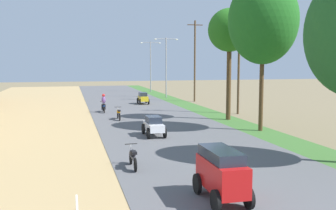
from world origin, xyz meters
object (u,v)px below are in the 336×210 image
(streetlamp_mid, at_px, (151,63))
(utility_pole_near, at_px, (239,61))
(median_tree_second, at_px, (263,21))
(motorbike_ahead_fifth, at_px, (104,104))
(car_van_red, at_px, (221,172))
(utility_pole_far, at_px, (195,60))
(car_sedan_white, at_px, (154,125))
(motorbike_ahead_third, at_px, (133,156))
(motorbike_ahead_fourth, at_px, (119,113))
(median_tree_third, at_px, (230,31))
(streetlamp_near, at_px, (166,63))
(car_hatchback_yellow, at_px, (143,98))

(streetlamp_mid, distance_m, utility_pole_near, 26.95)
(median_tree_second, xyz_separation_m, motorbike_ahead_fifth, (-9.18, 11.98, -6.31))
(car_van_red, height_order, motorbike_ahead_fifth, car_van_red)
(utility_pole_near, xyz_separation_m, motorbike_ahead_fifth, (-11.41, 3.48, -3.75))
(car_van_red, bearing_deg, utility_pole_far, 73.46)
(utility_pole_near, height_order, car_sedan_white, utility_pole_near)
(car_van_red, relative_size, motorbike_ahead_third, 1.34)
(car_sedan_white, relative_size, motorbike_ahead_third, 1.26)
(motorbike_ahead_fourth, bearing_deg, car_van_red, -86.99)
(median_tree_third, distance_m, utility_pole_near, 4.64)
(streetlamp_mid, height_order, utility_pole_far, utility_pole_far)
(streetlamp_mid, bearing_deg, car_van_red, -98.89)
(median_tree_third, xyz_separation_m, motorbike_ahead_third, (-9.48, -12.21, -6.34))
(streetlamp_mid, xyz_separation_m, car_van_red, (-7.35, -46.98, -3.44))
(streetlamp_mid, bearing_deg, car_sedan_white, -101.34)
(utility_pole_far, xyz_separation_m, motorbike_ahead_fifth, (-11.12, -7.92, -3.97))
(streetlamp_near, relative_size, car_hatchback_yellow, 3.79)
(median_tree_second, distance_m, motorbike_ahead_third, 13.57)
(car_van_red, distance_m, motorbike_ahead_fourth, 18.88)
(car_hatchback_yellow, bearing_deg, median_tree_second, -76.18)
(motorbike_ahead_fifth, bearing_deg, motorbike_ahead_fourth, -80.91)
(median_tree_second, relative_size, motorbike_ahead_fifth, 5.51)
(utility_pole_near, bearing_deg, motorbike_ahead_fourth, -173.13)
(streetlamp_near, height_order, utility_pole_far, utility_pole_far)
(median_tree_third, height_order, motorbike_ahead_fourth, median_tree_third)
(median_tree_second, height_order, motorbike_ahead_fifth, median_tree_second)
(streetlamp_near, bearing_deg, car_van_red, -101.21)
(utility_pole_far, bearing_deg, utility_pole_near, -88.53)
(car_sedan_white, height_order, motorbike_ahead_third, car_sedan_white)
(car_sedan_white, xyz_separation_m, motorbike_ahead_fourth, (-1.22, 7.40, -0.17))
(car_sedan_white, height_order, motorbike_ahead_fourth, car_sedan_white)
(utility_pole_near, height_order, utility_pole_far, utility_pole_far)
(streetlamp_mid, bearing_deg, median_tree_second, -89.88)
(utility_pole_far, height_order, car_sedan_white, utility_pole_far)
(median_tree_third, relative_size, motorbike_ahead_fourth, 4.77)
(streetlamp_near, height_order, motorbike_ahead_fourth, streetlamp_near)
(median_tree_second, relative_size, motorbike_ahead_third, 5.51)
(car_sedan_white, bearing_deg, car_hatchback_yellow, 81.49)
(utility_pole_far, relative_size, car_van_red, 3.85)
(streetlamp_near, bearing_deg, motorbike_ahead_fifth, -124.04)
(car_hatchback_yellow, bearing_deg, motorbike_ahead_fifth, -127.51)
(streetlamp_mid, height_order, car_sedan_white, streetlamp_mid)
(median_tree_third, height_order, motorbike_ahead_fifth, median_tree_third)
(utility_pole_near, bearing_deg, car_sedan_white, -137.38)
(utility_pole_far, bearing_deg, median_tree_third, -97.81)
(median_tree_third, distance_m, motorbike_ahead_fifth, 12.87)
(median_tree_second, bearing_deg, utility_pole_near, 75.27)
(utility_pole_far, distance_m, car_van_red, 33.12)
(motorbike_ahead_fifth, bearing_deg, median_tree_third, -36.70)
(motorbike_ahead_fourth, bearing_deg, car_sedan_white, -80.67)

